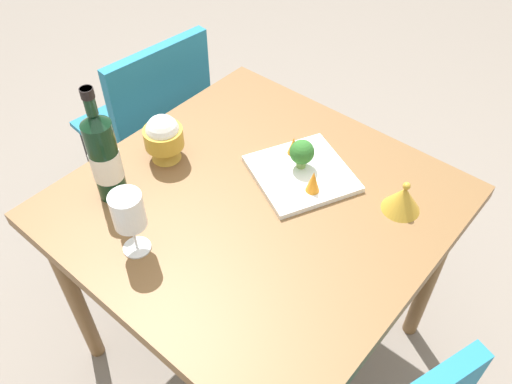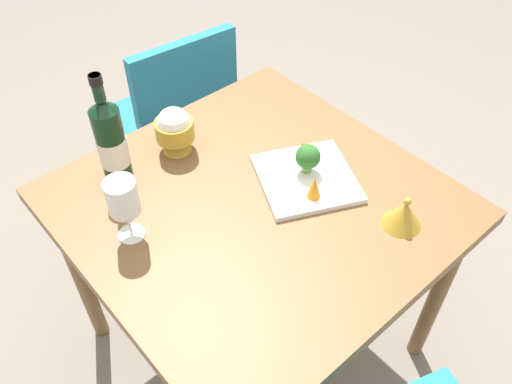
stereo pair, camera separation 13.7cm
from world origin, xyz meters
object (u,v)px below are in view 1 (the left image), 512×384
at_px(wine_glass, 128,212).
at_px(carrot_garnish_right, 293,146).
at_px(carrot_garnish_left, 313,181).
at_px(serving_plate, 301,174).
at_px(rice_bowl, 164,137).
at_px(rice_bowl_lid, 403,199).
at_px(broccoli_floret, 302,153).
at_px(chair_near_window, 154,118).
at_px(wine_bottle, 104,156).

distance_m(wine_glass, carrot_garnish_right, 0.52).
bearing_deg(wine_glass, carrot_garnish_left, -116.83).
height_order(wine_glass, serving_plate, wine_glass).
height_order(rice_bowl, rice_bowl_lid, rice_bowl).
height_order(rice_bowl, broccoli_floret, rice_bowl).
bearing_deg(chair_near_window, rice_bowl_lid, -84.46).
xyz_separation_m(broccoli_floret, carrot_garnish_right, (0.05, -0.03, -0.02)).
xyz_separation_m(rice_bowl, carrot_garnish_left, (-0.40, -0.15, -0.03)).
height_order(wine_glass, rice_bowl, wine_glass).
bearing_deg(wine_glass, chair_near_window, -42.65).
relative_size(serving_plate, carrot_garnish_left, 5.09).
xyz_separation_m(wine_bottle, serving_plate, (-0.34, -0.38, -0.12)).
distance_m(chair_near_window, rice_bowl, 0.53).
height_order(chair_near_window, wine_bottle, wine_bottle).
distance_m(wine_bottle, broccoli_floret, 0.51).
xyz_separation_m(rice_bowl_lid, broccoli_floret, (0.28, 0.05, 0.03)).
xyz_separation_m(serving_plate, carrot_garnish_left, (-0.07, 0.04, 0.04)).
distance_m(serving_plate, broccoli_floret, 0.06).
distance_m(broccoli_floret, carrot_garnish_left, 0.10).
bearing_deg(serving_plate, wine_bottle, 48.43).
relative_size(serving_plate, broccoli_floret, 3.89).
bearing_deg(carrot_garnish_right, wine_glass, 80.71).
height_order(chair_near_window, carrot_garnish_right, chair_near_window).
relative_size(chair_near_window, rice_bowl, 6.00).
xyz_separation_m(chair_near_window, rice_bowl, (-0.38, 0.25, 0.27)).
bearing_deg(rice_bowl_lid, serving_plate, 13.99).
bearing_deg(broccoli_floret, serving_plate, 134.08).
relative_size(wine_bottle, rice_bowl_lid, 3.33).
height_order(wine_glass, rice_bowl_lid, wine_glass).
relative_size(chair_near_window, serving_plate, 2.55).
xyz_separation_m(chair_near_window, wine_glass, (-0.57, 0.53, 0.33)).
distance_m(rice_bowl_lid, carrot_garnish_right, 0.34).
relative_size(wine_bottle, serving_plate, 1.00).
bearing_deg(wine_bottle, serving_plate, -131.57).
bearing_deg(broccoli_floret, carrot_garnish_left, 145.34).
xyz_separation_m(chair_near_window, carrot_garnish_right, (-0.65, 0.02, 0.24)).
height_order(chair_near_window, wine_glass, wine_glass).
xyz_separation_m(wine_glass, rice_bowl_lid, (-0.42, -0.53, -0.09)).
bearing_deg(serving_plate, chair_near_window, -5.16).
height_order(chair_near_window, rice_bowl, rice_bowl).
distance_m(rice_bowl_lid, carrot_garnish_left, 0.23).
bearing_deg(chair_near_window, wine_bottle, -133.89).
xyz_separation_m(rice_bowl_lid, carrot_garnish_left, (0.20, 0.11, 0.01)).
relative_size(wine_bottle, broccoli_floret, 3.88).
bearing_deg(chair_near_window, serving_plate, -89.75).
bearing_deg(serving_plate, broccoli_floret, -45.92).
bearing_deg(rice_bowl, wine_bottle, 90.50).
relative_size(wine_bottle, carrot_garnish_right, 6.04).
distance_m(wine_bottle, carrot_garnish_left, 0.53).
relative_size(chair_near_window, carrot_garnish_left, 12.96).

